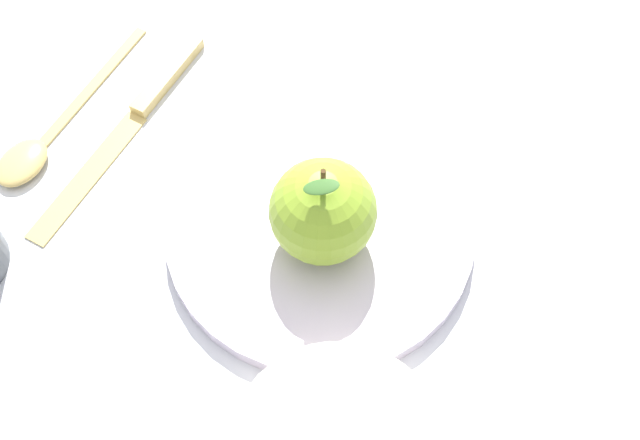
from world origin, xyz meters
The scene contains 5 objects.
ground_plane centered at (0.00, 0.00, 0.00)m, with size 2.40×2.40×0.00m, color silver.
dinner_plate centered at (0.02, 0.05, 0.01)m, with size 0.23×0.23×0.01m.
apple centered at (0.03, 0.05, 0.05)m, with size 0.08×0.08×0.09m.
knife centered at (-0.07, -0.12, 0.00)m, with size 0.21×0.10×0.01m.
spoon centered at (-0.03, -0.19, 0.01)m, with size 0.18×0.09×0.01m.
Camera 1 is at (0.32, 0.08, 0.54)m, focal length 46.07 mm.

